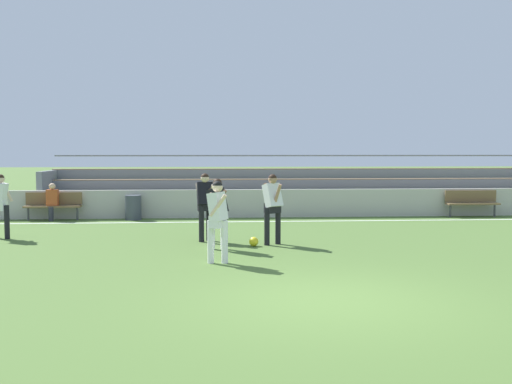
{
  "coord_description": "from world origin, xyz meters",
  "views": [
    {
      "loc": [
        -1.75,
        -8.64,
        2.22
      ],
      "look_at": [
        -0.6,
        7.15,
        1.15
      ],
      "focal_mm": 41.67,
      "sensor_mm": 36.0,
      "label": 1
    }
  ],
  "objects": [
    {
      "name": "bench_near_bin",
      "position": [
        7.1,
        11.03,
        0.55
      ],
      "size": [
        1.8,
        0.4,
        0.9
      ],
      "color": "brown",
      "rests_on": "ground"
    },
    {
      "name": "bleacher_stand",
      "position": [
        2.5,
        13.71,
        0.87
      ],
      "size": [
        20.8,
        2.59,
        2.1
      ],
      "color": "#897051",
      "rests_on": "ground"
    },
    {
      "name": "player_dark_on_ball",
      "position": [
        -1.64,
        4.83,
        0.95
      ],
      "size": [
        0.52,
        0.65,
        1.61
      ],
      "color": "white",
      "rests_on": "ground"
    },
    {
      "name": "ground_plane",
      "position": [
        0.0,
        0.0,
        0.0
      ],
      "size": [
        160.0,
        160.0,
        0.0
      ],
      "primitive_type": "plane",
      "color": "#4C6B30"
    },
    {
      "name": "player_dark_wide_left",
      "position": [
        -1.94,
        6.04,
        1.01
      ],
      "size": [
        0.47,
        0.61,
        1.69
      ],
      "color": "black",
      "rests_on": "ground"
    },
    {
      "name": "soccer_ball",
      "position": [
        -0.79,
        5.18,
        0.11
      ],
      "size": [
        0.22,
        0.22,
        0.22
      ],
      "primitive_type": "sphere",
      "color": "yellow",
      "rests_on": "ground"
    },
    {
      "name": "player_white_trailing_run",
      "position": [
        -0.33,
        5.39,
        1.01
      ],
      "size": [
        0.52,
        0.64,
        1.69
      ],
      "color": "black",
      "rests_on": "ground"
    },
    {
      "name": "player_white_deep_cover",
      "position": [
        -1.66,
        3.1,
        0.98
      ],
      "size": [
        0.44,
        0.64,
        1.64
      ],
      "color": "white",
      "rests_on": "ground"
    },
    {
      "name": "field_line_sideline",
      "position": [
        0.0,
        10.1,
        0.0
      ],
      "size": [
        44.0,
        0.12,
        0.01
      ],
      "primitive_type": "cube",
      "color": "white",
      "rests_on": "ground"
    },
    {
      "name": "spectator_seated",
      "position": [
        -6.94,
        10.91,
        0.7
      ],
      "size": [
        0.36,
        0.42,
        1.21
      ],
      "color": "#2D2D38",
      "rests_on": "ground"
    },
    {
      "name": "sideline_wall",
      "position": [
        0.0,
        11.36,
        0.47
      ],
      "size": [
        48.0,
        0.16,
        0.95
      ],
      "primitive_type": "cube",
      "color": "#BCB7AD",
      "rests_on": "ground"
    },
    {
      "name": "trash_bin",
      "position": [
        -4.35,
        10.93,
        0.4
      ],
      "size": [
        0.53,
        0.53,
        0.81
      ],
      "primitive_type": "cylinder",
      "color": "#3D424C",
      "rests_on": "ground"
    },
    {
      "name": "bench_centre_sideline",
      "position": [
        -6.94,
        11.03,
        0.55
      ],
      "size": [
        1.8,
        0.4,
        0.9
      ],
      "color": "brown",
      "rests_on": "ground"
    },
    {
      "name": "player_white_dropping_back",
      "position": [
        -7.15,
        6.88,
        0.98
      ],
      "size": [
        0.49,
        0.45,
        1.65
      ],
      "color": "black",
      "rests_on": "ground"
    }
  ]
}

